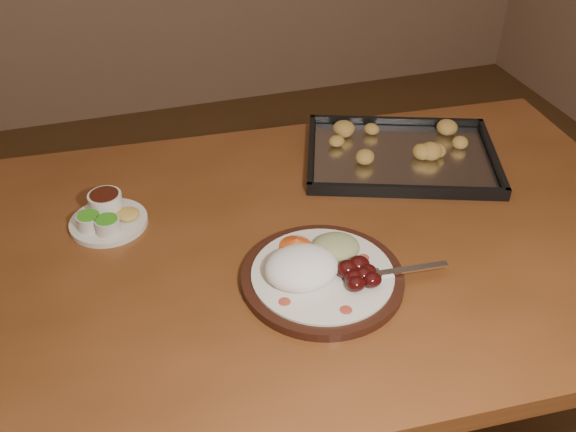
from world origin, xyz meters
name	(u,v)px	position (x,y,z in m)	size (l,w,h in m)	color
ground	(251,432)	(0.00, 0.00, 0.00)	(4.00, 4.00, 0.00)	#4F351B
dining_table	(295,277)	(0.09, -0.12, 0.65)	(1.55, 0.99, 0.75)	brown
dinner_plate	(320,271)	(0.09, -0.24, 0.77)	(0.37, 0.29, 0.07)	black
condiment_saucer	(107,216)	(-0.26, 0.04, 0.77)	(0.15, 0.15, 0.05)	silver
baking_tray	(401,155)	(0.41, 0.09, 0.76)	(0.51, 0.44, 0.04)	black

